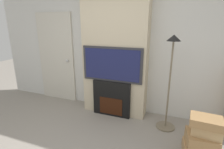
{
  "coord_description": "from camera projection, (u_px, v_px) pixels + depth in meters",
  "views": [
    {
      "loc": [
        1.14,
        -1.4,
        1.83
      ],
      "look_at": [
        0.0,
        1.65,
        0.87
      ],
      "focal_mm": 28.0,
      "sensor_mm": 36.0,
      "label": 1
    }
  ],
  "objects": [
    {
      "name": "wall_back",
      "position": [
        119.0,
        47.0,
        3.6
      ],
      "size": [
        6.0,
        0.06,
        2.7
      ],
      "color": "silver",
      "rests_on": "ground_plane"
    },
    {
      "name": "chimney_breast",
      "position": [
        115.0,
        48.0,
        3.41
      ],
      "size": [
        1.29,
        0.35,
        2.7
      ],
      "color": "beige",
      "rests_on": "ground_plane"
    },
    {
      "name": "fireplace",
      "position": [
        112.0,
        98.0,
        3.53
      ],
      "size": [
        0.77,
        0.15,
        0.73
      ],
      "color": "black",
      "rests_on": "ground_plane"
    },
    {
      "name": "television",
      "position": [
        112.0,
        64.0,
        3.33
      ],
      "size": [
        1.19,
        0.07,
        0.67
      ],
      "color": "#2D2D33",
      "rests_on": "fireplace"
    },
    {
      "name": "floor_lamp",
      "position": [
        170.0,
        74.0,
        2.91
      ],
      "size": [
        0.33,
        0.33,
        1.65
      ],
      "color": "#726651",
      "rests_on": "ground_plane"
    },
    {
      "name": "box_stack",
      "position": [
        203.0,
        139.0,
        2.42
      ],
      "size": [
        0.53,
        0.41,
        0.62
      ],
      "color": "tan",
      "rests_on": "ground_plane"
    },
    {
      "name": "entry_door",
      "position": [
        56.0,
        58.0,
        4.16
      ],
      "size": [
        0.94,
        0.09,
        2.06
      ],
      "color": "beige",
      "rests_on": "ground_plane"
    }
  ]
}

